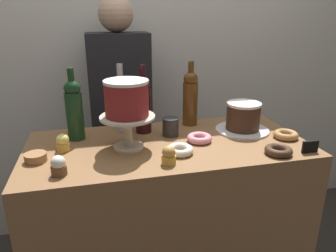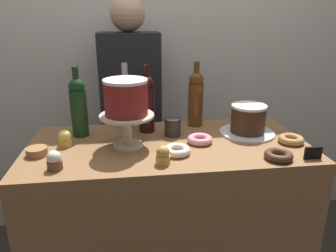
{
  "view_description": "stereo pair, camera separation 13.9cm",
  "coord_description": "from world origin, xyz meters",
  "px_view_note": "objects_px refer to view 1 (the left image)",
  "views": [
    {
      "loc": [
        -0.31,
        -1.27,
        1.5
      ],
      "look_at": [
        0.0,
        0.0,
        1.04
      ],
      "focal_mm": 34.0,
      "sensor_mm": 36.0,
      "label": 1
    },
    {
      "loc": [
        -0.17,
        -1.3,
        1.5
      ],
      "look_at": [
        0.0,
        0.0,
        1.04
      ],
      "focal_mm": 34.0,
      "sensor_mm": 36.0,
      "label": 2
    }
  ],
  "objects_px": {
    "donut_pink": "(199,138)",
    "donut_chocolate": "(278,150)",
    "cupcake_lemon": "(63,143)",
    "cake_stand_pedestal": "(128,126)",
    "wine_bottle_green": "(74,109)",
    "cupcake_caramel": "(169,156)",
    "donut_sugar": "(180,150)",
    "wine_bottle_clear": "(121,102)",
    "donut_maple": "(286,135)",
    "wine_bottle_amber": "(190,97)",
    "chocolate_round_cake": "(243,116)",
    "cupcake_vanilla": "(59,166)",
    "cookie_stack": "(36,157)",
    "coffee_cup_ceramic": "(171,127)",
    "price_sign_chalkboard": "(310,147)",
    "barista_figure": "(122,125)",
    "white_layer_cake": "(127,98)",
    "wine_bottle_dark_red": "(143,103)"
  },
  "relations": [
    {
      "from": "donut_pink",
      "to": "donut_chocolate",
      "type": "height_order",
      "value": "same"
    },
    {
      "from": "cupcake_lemon",
      "to": "donut_pink",
      "type": "height_order",
      "value": "cupcake_lemon"
    },
    {
      "from": "donut_chocolate",
      "to": "cake_stand_pedestal",
      "type": "bearing_deg",
      "value": 160.63
    },
    {
      "from": "wine_bottle_green",
      "to": "cupcake_caramel",
      "type": "bearing_deg",
      "value": -45.07
    },
    {
      "from": "cupcake_lemon",
      "to": "donut_sugar",
      "type": "height_order",
      "value": "cupcake_lemon"
    },
    {
      "from": "wine_bottle_clear",
      "to": "donut_maple",
      "type": "height_order",
      "value": "wine_bottle_clear"
    },
    {
      "from": "donut_sugar",
      "to": "wine_bottle_amber",
      "type": "bearing_deg",
      "value": 66.57
    },
    {
      "from": "chocolate_round_cake",
      "to": "donut_maple",
      "type": "bearing_deg",
      "value": -41.7
    },
    {
      "from": "wine_bottle_green",
      "to": "cupcake_vanilla",
      "type": "bearing_deg",
      "value": -98.52
    },
    {
      "from": "cupcake_lemon",
      "to": "cupcake_vanilla",
      "type": "relative_size",
      "value": 1.0
    },
    {
      "from": "donut_chocolate",
      "to": "cookie_stack",
      "type": "xyz_separation_m",
      "value": [
        -0.96,
        0.16,
        0.0
      ]
    },
    {
      "from": "coffee_cup_ceramic",
      "to": "donut_chocolate",
      "type": "bearing_deg",
      "value": -39.45
    },
    {
      "from": "chocolate_round_cake",
      "to": "price_sign_chalkboard",
      "type": "xyz_separation_m",
      "value": [
        0.16,
        -0.3,
        -0.05
      ]
    },
    {
      "from": "cookie_stack",
      "to": "coffee_cup_ceramic",
      "type": "height_order",
      "value": "coffee_cup_ceramic"
    },
    {
      "from": "cake_stand_pedestal",
      "to": "barista_figure",
      "type": "distance_m",
      "value": 0.68
    },
    {
      "from": "wine_bottle_clear",
      "to": "wine_bottle_green",
      "type": "xyz_separation_m",
      "value": [
        -0.22,
        -0.07,
        0.0
      ]
    },
    {
      "from": "cupcake_lemon",
      "to": "cupcake_vanilla",
      "type": "bearing_deg",
      "value": -90.21
    },
    {
      "from": "wine_bottle_amber",
      "to": "donut_maple",
      "type": "bearing_deg",
      "value": -38.07
    },
    {
      "from": "coffee_cup_ceramic",
      "to": "barista_figure",
      "type": "relative_size",
      "value": 0.05
    },
    {
      "from": "donut_pink",
      "to": "donut_chocolate",
      "type": "bearing_deg",
      "value": -37.08
    },
    {
      "from": "cookie_stack",
      "to": "wine_bottle_green",
      "type": "bearing_deg",
      "value": 54.26
    },
    {
      "from": "wine_bottle_amber",
      "to": "cupcake_caramel",
      "type": "relative_size",
      "value": 4.38
    },
    {
      "from": "cupcake_caramel",
      "to": "donut_sugar",
      "type": "bearing_deg",
      "value": 50.75
    },
    {
      "from": "chocolate_round_cake",
      "to": "cookie_stack",
      "type": "bearing_deg",
      "value": -172.29
    },
    {
      "from": "donut_pink",
      "to": "barista_figure",
      "type": "distance_m",
      "value": 0.72
    },
    {
      "from": "price_sign_chalkboard",
      "to": "cookie_stack",
      "type": "bearing_deg",
      "value": 170.75
    },
    {
      "from": "white_layer_cake",
      "to": "donut_pink",
      "type": "relative_size",
      "value": 1.63
    },
    {
      "from": "white_layer_cake",
      "to": "cookie_stack",
      "type": "relative_size",
      "value": 2.17
    },
    {
      "from": "cake_stand_pedestal",
      "to": "donut_chocolate",
      "type": "xyz_separation_m",
      "value": [
        0.59,
        -0.21,
        -0.08
      ]
    },
    {
      "from": "donut_maple",
      "to": "cupcake_lemon",
      "type": "bearing_deg",
      "value": 174.69
    },
    {
      "from": "wine_bottle_clear",
      "to": "wine_bottle_amber",
      "type": "xyz_separation_m",
      "value": [
        0.35,
        0.0,
        0.0
      ]
    },
    {
      "from": "coffee_cup_ceramic",
      "to": "wine_bottle_amber",
      "type": "bearing_deg",
      "value": 44.32
    },
    {
      "from": "wine_bottle_amber",
      "to": "coffee_cup_ceramic",
      "type": "bearing_deg",
      "value": -135.68
    },
    {
      "from": "cake_stand_pedestal",
      "to": "white_layer_cake",
      "type": "xyz_separation_m",
      "value": [
        0.0,
        -0.0,
        0.12
      ]
    },
    {
      "from": "wine_bottle_clear",
      "to": "coffee_cup_ceramic",
      "type": "distance_m",
      "value": 0.27
    },
    {
      "from": "wine_bottle_green",
      "to": "donut_pink",
      "type": "distance_m",
      "value": 0.58
    },
    {
      "from": "cake_stand_pedestal",
      "to": "cupcake_caramel",
      "type": "relative_size",
      "value": 3.11
    },
    {
      "from": "cupcake_caramel",
      "to": "wine_bottle_green",
      "type": "bearing_deg",
      "value": 134.93
    },
    {
      "from": "wine_bottle_green",
      "to": "donut_pink",
      "type": "bearing_deg",
      "value": -16.94
    },
    {
      "from": "coffee_cup_ceramic",
      "to": "barista_figure",
      "type": "bearing_deg",
      "value": 108.82
    },
    {
      "from": "wine_bottle_dark_red",
      "to": "donut_maple",
      "type": "relative_size",
      "value": 2.91
    },
    {
      "from": "chocolate_round_cake",
      "to": "donut_sugar",
      "type": "bearing_deg",
      "value": -153.09
    },
    {
      "from": "donut_sugar",
      "to": "donut_chocolate",
      "type": "distance_m",
      "value": 0.4
    },
    {
      "from": "wine_bottle_dark_red",
      "to": "chocolate_round_cake",
      "type": "bearing_deg",
      "value": -11.96
    },
    {
      "from": "donut_pink",
      "to": "chocolate_round_cake",
      "type": "bearing_deg",
      "value": 18.34
    },
    {
      "from": "wine_bottle_green",
      "to": "price_sign_chalkboard",
      "type": "bearing_deg",
      "value": -22.24
    },
    {
      "from": "cupcake_vanilla",
      "to": "barista_figure",
      "type": "xyz_separation_m",
      "value": [
        0.3,
        0.83,
        -0.15
      ]
    },
    {
      "from": "white_layer_cake",
      "to": "donut_pink",
      "type": "xyz_separation_m",
      "value": [
        0.32,
        -0.0,
        -0.2
      ]
    },
    {
      "from": "cupcake_vanilla",
      "to": "cake_stand_pedestal",
      "type": "bearing_deg",
      "value": 34.14
    },
    {
      "from": "wine_bottle_clear",
      "to": "wine_bottle_dark_red",
      "type": "relative_size",
      "value": 1.0
    }
  ]
}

